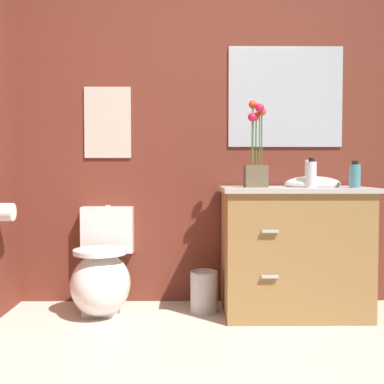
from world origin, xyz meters
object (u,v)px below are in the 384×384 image
at_px(lotion_bottle, 311,174).
at_px(wall_poster, 108,123).
at_px(trash_bin, 204,291).
at_px(flower_vase, 256,160).
at_px(wall_mirror, 285,97).
at_px(toilet_paper_roll, 4,212).
at_px(toilet, 102,276).
at_px(soap_bottle, 355,176).
at_px(vanity_cabinet, 294,249).

relative_size(lotion_bottle, wall_poster, 0.37).
bearing_deg(trash_bin, flower_vase, -14.68).
bearing_deg(trash_bin, wall_poster, 158.86).
distance_m(flower_vase, wall_mirror, 0.62).
xyz_separation_m(wall_mirror, toilet_paper_roll, (-1.80, -0.46, -0.77)).
height_order(lotion_bottle, wall_poster, wall_poster).
height_order(toilet, toilet_paper_roll, toilet_paper_roll).
height_order(toilet, soap_bottle, soap_bottle).
bearing_deg(vanity_cabinet, trash_bin, 176.52).
distance_m(wall_mirror, toilet_paper_roll, 2.01).
bearing_deg(vanity_cabinet, toilet_paper_roll, -174.62).
bearing_deg(wall_poster, lotion_bottle, -17.06).
height_order(toilet, trash_bin, toilet).
height_order(soap_bottle, toilet_paper_roll, soap_bottle).
bearing_deg(wall_poster, trash_bin, -21.14).
relative_size(trash_bin, toilet_paper_roll, 2.47).
xyz_separation_m(flower_vase, wall_mirror, (0.25, 0.34, 0.45)).
distance_m(flower_vase, wall_poster, 1.09).
bearing_deg(wall_mirror, soap_bottle, -51.87).
relative_size(flower_vase, soap_bottle, 3.32).
xyz_separation_m(toilet, flower_vase, (0.99, -0.08, 0.76)).
xyz_separation_m(flower_vase, soap_bottle, (0.60, -0.09, -0.10)).
distance_m(toilet, lotion_bottle, 1.50).
relative_size(wall_poster, toilet_paper_roll, 4.50).
height_order(trash_bin, wall_mirror, wall_mirror).
height_order(toilet, wall_poster, wall_poster).
relative_size(soap_bottle, wall_poster, 0.34).
distance_m(trash_bin, wall_poster, 1.34).
relative_size(vanity_cabinet, lotion_bottle, 5.46).
height_order(vanity_cabinet, trash_bin, vanity_cabinet).
height_order(soap_bottle, trash_bin, soap_bottle).
height_order(trash_bin, toilet_paper_roll, toilet_paper_roll).
distance_m(vanity_cabinet, lotion_bottle, 0.50).
distance_m(vanity_cabinet, toilet_paper_roll, 1.83).
distance_m(soap_bottle, toilet_paper_roll, 2.16).
bearing_deg(lotion_bottle, vanity_cabinet, 124.79).
height_order(wall_poster, toilet_paper_roll, wall_poster).
height_order(lotion_bottle, trash_bin, lotion_bottle).
height_order(vanity_cabinet, wall_mirror, wall_mirror).
distance_m(soap_bottle, wall_poster, 1.69).
bearing_deg(toilet_paper_roll, soap_bottle, 0.71).
distance_m(flower_vase, lotion_bottle, 0.35).
distance_m(lotion_bottle, wall_mirror, 0.68).
bearing_deg(soap_bottle, lotion_bottle, 173.68).
relative_size(wall_poster, wall_mirror, 0.62).
bearing_deg(lotion_bottle, wall_mirror, 101.39).
xyz_separation_m(toilet, trash_bin, (0.67, 0.01, -0.11)).
bearing_deg(soap_bottle, trash_bin, 169.04).
bearing_deg(toilet_paper_roll, vanity_cabinet, 5.38).
bearing_deg(flower_vase, toilet, 175.62).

